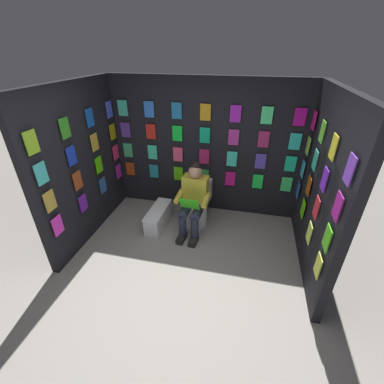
% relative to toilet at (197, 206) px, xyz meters
% --- Properties ---
extents(ground_plane, '(30.00, 30.00, 0.00)m').
position_rel_toilet_xyz_m(ground_plane, '(-0.02, 1.58, -0.33)').
color(ground_plane, gray).
extents(display_wall_back, '(3.35, 0.14, 2.34)m').
position_rel_toilet_xyz_m(display_wall_back, '(-0.02, -0.56, 0.84)').
color(display_wall_back, black).
rests_on(display_wall_back, ground).
extents(display_wall_left, '(0.14, 2.09, 2.34)m').
position_rel_toilet_xyz_m(display_wall_left, '(-1.69, 0.54, 0.84)').
color(display_wall_left, black).
rests_on(display_wall_left, ground).
extents(display_wall_right, '(0.14, 2.09, 2.34)m').
position_rel_toilet_xyz_m(display_wall_right, '(1.65, 0.54, 0.84)').
color(display_wall_right, black).
rests_on(display_wall_right, ground).
extents(toilet, '(0.42, 0.57, 0.77)m').
position_rel_toilet_xyz_m(toilet, '(0.00, 0.00, 0.00)').
color(toilet, white).
rests_on(toilet, ground).
extents(person_reading, '(0.55, 0.70, 1.19)m').
position_rel_toilet_xyz_m(person_reading, '(0.01, 0.23, 0.27)').
color(person_reading, gold).
rests_on(person_reading, ground).
extents(comic_longbox_near, '(0.28, 0.75, 0.33)m').
position_rel_toilet_xyz_m(comic_longbox_near, '(0.62, 0.24, -0.16)').
color(comic_longbox_near, silver).
rests_on(comic_longbox_near, ground).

